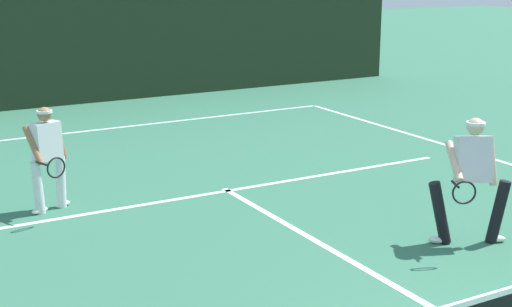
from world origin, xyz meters
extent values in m
cube|color=white|center=(0.00, 11.50, 0.00)|extent=(10.22, 0.10, 0.01)
cube|color=white|center=(0.00, 6.27, 0.00)|extent=(8.33, 0.10, 0.01)
cube|color=white|center=(0.00, 3.20, 0.00)|extent=(0.10, 6.40, 0.01)
cylinder|color=black|center=(2.00, 2.62, 0.41)|extent=(0.31, 0.25, 0.84)
cylinder|color=black|center=(1.33, 2.96, 0.41)|extent=(0.37, 0.28, 0.84)
ellipsoid|color=white|center=(2.00, 2.62, 0.04)|extent=(0.28, 0.21, 0.09)
ellipsoid|color=white|center=(1.33, 2.96, 0.04)|extent=(0.28, 0.21, 0.09)
cube|color=silver|center=(1.67, 2.79, 1.11)|extent=(0.53, 0.49, 0.61)
cylinder|color=beige|center=(1.88, 2.68, 1.09)|extent=(0.22, 0.18, 0.64)
cylinder|color=beige|center=(1.46, 2.89, 1.09)|extent=(0.35, 0.56, 0.43)
sphere|color=beige|center=(1.67, 2.79, 1.53)|extent=(0.22, 0.22, 0.22)
cylinder|color=white|center=(1.67, 2.79, 1.57)|extent=(0.32, 0.32, 0.04)
cylinder|color=black|center=(1.30, 2.69, 0.87)|extent=(0.14, 0.25, 0.03)
torus|color=black|center=(1.15, 2.39, 0.87)|extent=(0.27, 0.15, 0.29)
cylinder|color=silver|center=(-2.48, 6.77, 0.38)|extent=(0.20, 0.18, 0.77)
cylinder|color=silver|center=(-2.85, 6.63, 0.38)|extent=(0.21, 0.19, 0.77)
ellipsoid|color=white|center=(-2.48, 6.77, 0.04)|extent=(0.28, 0.19, 0.09)
ellipsoid|color=white|center=(-2.85, 6.63, 0.04)|extent=(0.28, 0.19, 0.09)
cube|color=silver|center=(-2.67, 6.70, 1.04)|extent=(0.45, 0.36, 0.55)
cylinder|color=#9E704C|center=(-2.46, 6.78, 1.01)|extent=(0.24, 0.16, 0.59)
cylinder|color=#9E704C|center=(-2.87, 6.62, 1.01)|extent=(0.23, 0.41, 0.54)
sphere|color=#9E704C|center=(-2.67, 6.70, 1.42)|extent=(0.21, 0.21, 0.21)
cylinder|color=white|center=(-2.67, 6.70, 1.46)|extent=(0.28, 0.28, 0.04)
cylinder|color=black|center=(-2.83, 6.37, 0.81)|extent=(0.12, 0.26, 0.03)
torus|color=black|center=(-2.72, 6.05, 0.81)|extent=(0.28, 0.12, 0.29)
cube|color=#1F2F1C|center=(0.00, 14.64, 1.63)|extent=(19.17, 0.12, 3.25)
camera|label=1|loc=(-5.12, -3.74, 3.53)|focal=52.45mm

